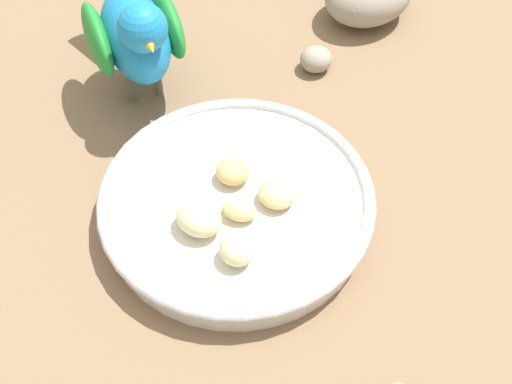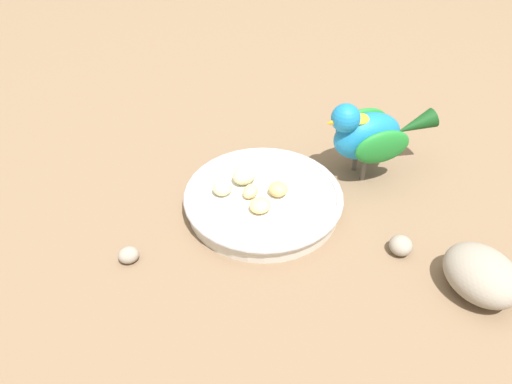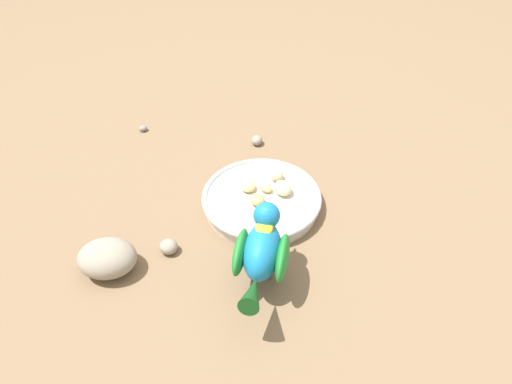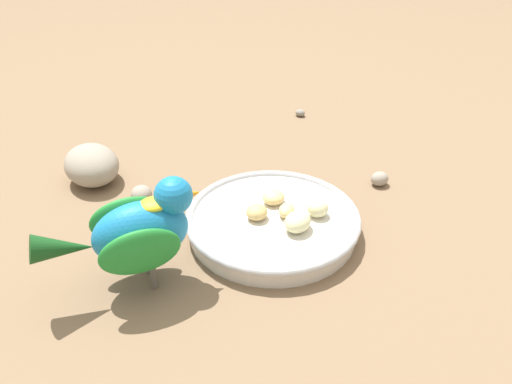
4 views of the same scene
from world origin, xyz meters
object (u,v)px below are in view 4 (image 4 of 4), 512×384
Objects in this scene: rock_large at (92,165)px; pebble_0 at (300,113)px; parrot at (137,230)px; feeding_bowl at (273,222)px; pebble_1 at (141,194)px; pebble_2 at (380,179)px; apple_piece_3 at (318,208)px; apple_piece_2 at (287,210)px; apple_piece_4 at (274,197)px; apple_piece_1 at (255,212)px; apple_piece_0 at (298,222)px.

pebble_0 is at bearing -59.04° from rock_large.
feeding_bowl is at bearing 9.71° from parrot.
pebble_1 reaches higher than pebble_2.
rock_large reaches higher than apple_piece_3.
apple_piece_4 reaches higher than apple_piece_2.
parrot reaches higher than apple_piece_3.
apple_piece_3 reaches higher than apple_piece_1.
apple_piece_2 reaches higher than pebble_2.
apple_piece_3 is 0.29× the size of rock_large.
apple_piece_2 is at bearing -113.75° from pebble_1.
apple_piece_4 is 1.14× the size of pebble_2.
apple_piece_4 is (0.03, 0.05, -0.00)m from apple_piece_3.
apple_piece_2 is at bearing 167.98° from pebble_0.
apple_piece_3 reaches higher than apple_piece_2.
apple_piece_3 is (-0.00, -0.06, 0.02)m from feeding_bowl.
apple_piece_1 is 0.04m from apple_piece_2.
apple_piece_1 reaches higher than pebble_0.
apple_piece_3 is at bearing -47.69° from apple_piece_0.
apple_piece_0 is 0.06m from apple_piece_1.
feeding_bowl is 0.02m from apple_piece_2.
apple_piece_1 is at bearing 94.47° from feeding_bowl.
apple_piece_4 is (0.03, -0.03, -0.00)m from apple_piece_1.
apple_piece_1 is at bearing 94.36° from apple_piece_2.
pebble_0 is at bearing -44.90° from pebble_1.
rock_large is at bearing 65.51° from apple_piece_4.
apple_piece_1 is 0.89× the size of pebble_1.
pebble_2 is (0.19, -0.33, -0.06)m from parrot.
pebble_1 is (0.09, 0.18, -0.00)m from feeding_bowl.
parrot is (-0.08, 0.18, 0.04)m from apple_piece_2.
pebble_2 is (0.11, -0.12, -0.02)m from apple_piece_3.
apple_piece_1 is at bearing 118.01° from pebble_2.
apple_piece_3 is at bearing -92.71° from feeding_bowl.
feeding_bowl is at bearing -120.50° from rock_large.
apple_piece_1 is 0.15× the size of parrot.
apple_piece_0 is 0.39× the size of rock_large.
apple_piece_1 is at bearing -119.97° from pebble_1.
apple_piece_1 is at bearing 162.04° from pebble_0.
feeding_bowl is 0.05m from apple_piece_0.
pebble_2 is (0.13, -0.15, -0.03)m from apple_piece_0.
rock_large is at bearing 83.61° from pebble_2.
feeding_bowl is 0.30m from rock_large.
apple_piece_1 is 1.51× the size of pebble_0.
apple_piece_0 reaches higher than apple_piece_2.
parrot is at bearing 119.20° from pebble_2.
apple_piece_0 is 0.07m from apple_piece_4.
pebble_1 is (0.17, 0.02, -0.06)m from parrot.
pebble_1 is at bearing 92.46° from pebble_2.
apple_piece_2 is at bearing 7.59° from parrot.
apple_piece_0 is 0.34m from rock_large.
apple_piece_3 is at bearing -123.19° from apple_piece_4.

